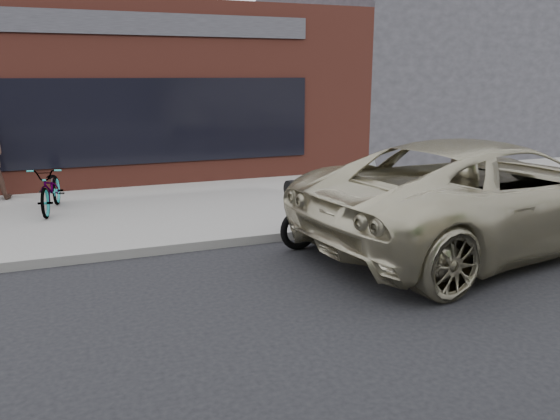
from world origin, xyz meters
The scene contains 7 objects.
ground centered at (0.00, 0.00, 0.00)m, with size 120.00×120.00×0.00m, color black.
near_sidewalk centered at (0.00, 7.00, 0.07)m, with size 44.00×6.00×0.15m, color gray.
storefront centered at (-2.00, 13.98, 2.25)m, with size 14.00×10.07×4.50m.
neighbour_building centered at (10.00, 14.00, 3.00)m, with size 10.00×10.00×6.00m, color #26262A.
motorcycle centered at (1.22, 3.57, 0.60)m, with size 2.20×0.89×1.40m.
minivan centered at (3.50, 2.60, 0.89)m, with size 2.95×6.39×1.78m, color #B8AF8F.
bicycle_front centered at (-3.20, 7.04, 0.61)m, with size 0.60×1.73×0.91m, color gray.
Camera 1 is at (-2.69, -4.34, 2.78)m, focal length 35.00 mm.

